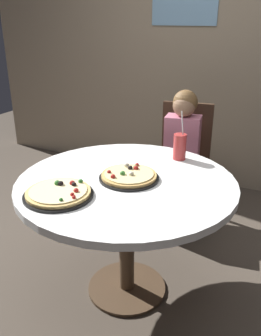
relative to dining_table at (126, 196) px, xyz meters
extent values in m
plane|color=#4C4238|center=(0.00, 0.00, -0.65)|extent=(8.00, 8.00, 0.00)
cube|color=gray|center=(0.00, 1.86, 0.80)|extent=(5.20, 0.12, 2.90)
cylinder|color=white|center=(0.00, 0.00, 0.08)|extent=(1.20, 1.20, 0.04)
cylinder|color=#4C3826|center=(0.00, 0.00, -0.29)|extent=(0.09, 0.09, 0.69)
cylinder|color=#4C3826|center=(0.00, 0.00, -0.64)|extent=(0.48, 0.48, 0.02)
cube|color=#382619|center=(0.00, 0.94, -0.22)|extent=(0.46, 0.46, 0.04)
cube|color=#382619|center=(-0.03, 1.12, 0.04)|extent=(0.40, 0.11, 0.52)
cylinder|color=#382619|center=(-0.14, 0.75, -0.45)|extent=(0.04, 0.04, 0.41)
cylinder|color=#382619|center=(0.20, 0.81, -0.45)|extent=(0.04, 0.04, 0.41)
cylinder|color=#382619|center=(-0.20, 1.08, -0.45)|extent=(0.04, 0.04, 0.41)
cylinder|color=#382619|center=(0.14, 1.14, -0.45)|extent=(0.04, 0.04, 0.41)
cube|color=#3F4766|center=(0.02, 0.79, -0.43)|extent=(0.29, 0.36, 0.45)
cube|color=#CC728C|center=(0.00, 0.92, 0.02)|extent=(0.28, 0.20, 0.44)
sphere|color=#997051|center=(0.00, 0.92, 0.32)|extent=(0.17, 0.17, 0.17)
sphere|color=brown|center=(0.00, 0.94, 0.34)|extent=(0.18, 0.18, 0.18)
cylinder|color=black|center=(-0.21, -0.33, 0.11)|extent=(0.35, 0.35, 0.01)
cylinder|color=#D8B266|center=(-0.21, -0.33, 0.12)|extent=(0.32, 0.32, 0.02)
cylinder|color=beige|center=(-0.21, -0.33, 0.13)|extent=(0.29, 0.29, 0.01)
sphere|color=#387F33|center=(-0.25, -0.27, 0.14)|extent=(0.03, 0.03, 0.03)
sphere|color=black|center=(-0.23, -0.27, 0.14)|extent=(0.03, 0.03, 0.03)
sphere|color=#387F33|center=(-0.16, -0.20, 0.14)|extent=(0.02, 0.02, 0.02)
sphere|color=#B2231E|center=(-0.09, -0.36, 0.14)|extent=(0.02, 0.02, 0.02)
sphere|color=#B2231E|center=(-0.19, -0.24, 0.14)|extent=(0.03, 0.03, 0.03)
sphere|color=black|center=(-0.17, -0.25, 0.14)|extent=(0.02, 0.02, 0.02)
sphere|color=#387F33|center=(-0.13, -0.41, 0.14)|extent=(0.02, 0.02, 0.02)
sphere|color=#B2231E|center=(-0.11, -0.34, 0.14)|extent=(0.02, 0.02, 0.02)
sphere|color=#B2231E|center=(-0.12, -0.30, 0.14)|extent=(0.03, 0.03, 0.03)
cylinder|color=black|center=(0.01, 0.02, 0.11)|extent=(0.33, 0.33, 0.01)
cylinder|color=tan|center=(0.01, 0.02, 0.12)|extent=(0.30, 0.30, 0.02)
cylinder|color=beige|center=(0.01, 0.02, 0.13)|extent=(0.27, 0.27, 0.01)
sphere|color=beige|center=(-0.05, 0.10, 0.14)|extent=(0.03, 0.03, 0.03)
sphere|color=#387F33|center=(0.01, 0.09, 0.14)|extent=(0.03, 0.03, 0.03)
sphere|color=#B2231E|center=(-0.09, -0.03, 0.14)|extent=(0.02, 0.02, 0.02)
sphere|color=#387F33|center=(-0.01, -0.01, 0.14)|extent=(0.03, 0.03, 0.03)
sphere|color=beige|center=(0.03, 0.00, 0.14)|extent=(0.03, 0.03, 0.03)
sphere|color=#B2231E|center=(-0.04, -0.07, 0.14)|extent=(0.03, 0.03, 0.03)
sphere|color=#B2231E|center=(0.00, 0.13, 0.14)|extent=(0.02, 0.02, 0.02)
sphere|color=black|center=(-0.01, 0.07, 0.14)|extent=(0.03, 0.03, 0.03)
sphere|color=#B2231E|center=(0.02, 0.09, 0.14)|extent=(0.03, 0.03, 0.03)
cylinder|color=#B73333|center=(0.15, 0.42, 0.18)|extent=(0.08, 0.08, 0.16)
cylinder|color=white|center=(0.16, 0.42, 0.30)|extent=(0.03, 0.03, 0.22)
camera|label=1|loc=(0.82, -1.57, 0.91)|focal=38.22mm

